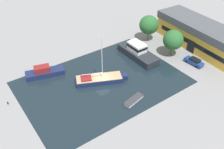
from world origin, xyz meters
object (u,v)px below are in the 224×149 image
quay_tree_by_water (149,25)px  cabin_boat (44,72)px  quay_tree_near_building (173,40)px  sailboat_moored (100,79)px  small_dinghy (134,100)px  motor_cruiser (138,52)px  warehouse_building (203,36)px  parked_car (194,61)px

quay_tree_by_water → cabin_boat: bearing=-91.9°
quay_tree_near_building → quay_tree_by_water: (-9.44, 0.60, 0.19)m
sailboat_moored → small_dinghy: bearing=36.9°
motor_cruiser → sailboat_moored: bearing=-166.8°
warehouse_building → motor_cruiser: bearing=-107.3°
parked_car → small_dinghy: parked_car is taller
quay_tree_near_building → parked_car: bearing=12.6°
warehouse_building → parked_car: (4.11, -7.71, -2.52)m
sailboat_moored → cabin_boat: size_ratio=1.26×
cabin_boat → warehouse_building: bearing=88.0°
parked_car → sailboat_moored: 23.23m
quay_tree_near_building → quay_tree_by_water: 9.46m
parked_car → cabin_boat: (-16.58, -30.88, 0.05)m
quay_tree_by_water → sailboat_moored: sailboat_moored is taller
small_dinghy → cabin_boat: cabin_boat is taller
quay_tree_by_water → parked_car: size_ratio=1.48×
warehouse_building → sailboat_moored: (-3.30, -29.73, -2.68)m
sailboat_moored → motor_cruiser: sailboat_moored is taller
quay_tree_by_water → small_dinghy: quay_tree_by_water is taller
warehouse_building → motor_cruiser: (-6.33, -16.50, -2.02)m
sailboat_moored → quay_tree_by_water: bearing=135.7°
quay_tree_near_building → sailboat_moored: bearing=-93.5°
quay_tree_by_water → small_dinghy: bearing=-48.0°
quay_tree_near_building → small_dinghy: 20.66m
quay_tree_by_water → cabin_boat: size_ratio=0.79×
quay_tree_near_building → cabin_boat: 31.49m
small_dinghy → parked_car: bearing=83.4°
parked_car → motor_cruiser: motor_cruiser is taller
parked_car → cabin_boat: size_ratio=0.54×
quay_tree_near_building → small_dinghy: quay_tree_near_building is taller
warehouse_building → cabin_boat: (-12.47, -38.58, -2.46)m
parked_car → sailboat_moored: bearing=157.8°
quay_tree_by_water → motor_cruiser: quay_tree_by_water is taller
quay_tree_near_building → parked_car: (6.14, 1.37, -3.47)m
warehouse_building → quay_tree_near_building: 9.35m
parked_car → cabin_boat: bearing=148.2°
motor_cruiser → parked_car: bearing=-49.5°
motor_cruiser → warehouse_building: bearing=-20.6°
motor_cruiser → small_dinghy: motor_cruiser is taller
small_dinghy → sailboat_moored: bearing=-179.4°
warehouse_building → quay_tree_by_water: quay_tree_by_water is taller
small_dinghy → warehouse_building: bearing=90.4°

